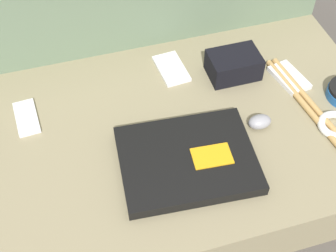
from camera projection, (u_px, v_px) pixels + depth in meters
name	position (u px, v px, depth m)	size (l,w,h in m)	color
ground_plane	(168.00, 165.00, 1.26)	(8.00, 8.00, 0.00)	#4C4742
couch_seat	(168.00, 149.00, 1.20)	(1.12, 0.64, 0.15)	#847A5B
couch_backrest	(127.00, 3.00, 1.34)	(1.12, 0.20, 0.46)	#60755B
laptop	(187.00, 160.00, 1.07)	(0.33, 0.26, 0.03)	black
computer_mouse	(260.00, 122.00, 1.14)	(0.06, 0.04, 0.03)	gray
phone_silver	(27.00, 118.00, 1.17)	(0.06, 0.12, 0.01)	silver
phone_black	(171.00, 69.00, 1.28)	(0.08, 0.13, 0.01)	silver
phone_small	(289.00, 78.00, 1.26)	(0.08, 0.12, 0.01)	silver
camera_pouch	(234.00, 65.00, 1.25)	(0.13, 0.09, 0.07)	black
cable_coil	(336.00, 125.00, 1.15)	(0.09, 0.09, 0.02)	white
drumstick_pair	(307.00, 103.00, 1.20)	(0.08, 0.34, 0.02)	tan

